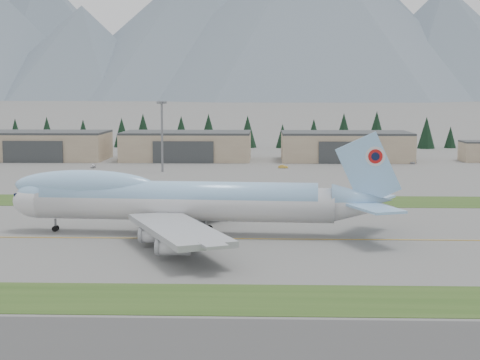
{
  "coord_description": "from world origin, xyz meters",
  "views": [
    {
      "loc": [
        14.37,
        -127.43,
        25.91
      ],
      "look_at": [
        9.46,
        20.69,
        8.0
      ],
      "focal_mm": 55.0,
      "sensor_mm": 36.0,
      "label": 1
    }
  ],
  "objects_px": {
    "hangar_left": "(44,145)",
    "boeing_747_freighter": "(180,200)",
    "hangar_center": "(187,146)",
    "service_vehicle_a": "(93,168)",
    "hangar_right": "(346,146)",
    "service_vehicle_c": "(414,164)",
    "service_vehicle_b": "(283,168)"
  },
  "relations": [
    {
      "from": "hangar_left",
      "to": "service_vehicle_b",
      "type": "distance_m",
      "value": 95.55
    },
    {
      "from": "service_vehicle_a",
      "to": "service_vehicle_c",
      "type": "xyz_separation_m",
      "value": [
        112.19,
        18.1,
        0.0
      ]
    },
    {
      "from": "service_vehicle_b",
      "to": "service_vehicle_c",
      "type": "xyz_separation_m",
      "value": [
        47.47,
        17.52,
        0.0
      ]
    },
    {
      "from": "hangar_left",
      "to": "service_vehicle_c",
      "type": "bearing_deg",
      "value": -4.88
    },
    {
      "from": "hangar_left",
      "to": "service_vehicle_b",
      "type": "xyz_separation_m",
      "value": [
        90.78,
        -29.32,
        -5.39
      ]
    },
    {
      "from": "hangar_left",
      "to": "hangar_right",
      "type": "relative_size",
      "value": 1.0
    },
    {
      "from": "boeing_747_freighter",
      "to": "hangar_left",
      "type": "height_order",
      "value": "boeing_747_freighter"
    },
    {
      "from": "hangar_left",
      "to": "hangar_center",
      "type": "xyz_separation_m",
      "value": [
        55.0,
        0.0,
        0.0
      ]
    },
    {
      "from": "hangar_left",
      "to": "service_vehicle_a",
      "type": "bearing_deg",
      "value": -48.91
    },
    {
      "from": "service_vehicle_a",
      "to": "hangar_right",
      "type": "bearing_deg",
      "value": 12.92
    },
    {
      "from": "hangar_center",
      "to": "hangar_right",
      "type": "bearing_deg",
      "value": 0.0
    },
    {
      "from": "boeing_747_freighter",
      "to": "service_vehicle_a",
      "type": "xyz_separation_m",
      "value": [
        -42.97,
        115.57,
        -6.25
      ]
    },
    {
      "from": "hangar_center",
      "to": "service_vehicle_a",
      "type": "relative_size",
      "value": 12.61
    },
    {
      "from": "service_vehicle_c",
      "to": "boeing_747_freighter",
      "type": "bearing_deg",
      "value": -91.91
    },
    {
      "from": "hangar_center",
      "to": "service_vehicle_c",
      "type": "relative_size",
      "value": 11.42
    },
    {
      "from": "hangar_center",
      "to": "service_vehicle_b",
      "type": "distance_m",
      "value": 46.57
    },
    {
      "from": "boeing_747_freighter",
      "to": "service_vehicle_c",
      "type": "relative_size",
      "value": 17.11
    },
    {
      "from": "service_vehicle_b",
      "to": "hangar_right",
      "type": "bearing_deg",
      "value": -30.38
    },
    {
      "from": "hangar_right",
      "to": "service_vehicle_a",
      "type": "xyz_separation_m",
      "value": [
        -88.93,
        -29.9,
        -5.39
      ]
    },
    {
      "from": "hangar_left",
      "to": "boeing_747_freighter",
      "type": "bearing_deg",
      "value": -64.61
    },
    {
      "from": "hangar_left",
      "to": "hangar_center",
      "type": "distance_m",
      "value": 55.0
    },
    {
      "from": "hangar_center",
      "to": "service_vehicle_a",
      "type": "bearing_deg",
      "value": -134.06
    },
    {
      "from": "service_vehicle_c",
      "to": "service_vehicle_a",
      "type": "bearing_deg",
      "value": -145.37
    },
    {
      "from": "boeing_747_freighter",
      "to": "hangar_center",
      "type": "relative_size",
      "value": 1.5
    },
    {
      "from": "hangar_right",
      "to": "service_vehicle_a",
      "type": "relative_size",
      "value": 12.61
    },
    {
      "from": "boeing_747_freighter",
      "to": "hangar_right",
      "type": "bearing_deg",
      "value": 76.56
    },
    {
      "from": "service_vehicle_b",
      "to": "boeing_747_freighter",
      "type": "bearing_deg",
      "value": 178.57
    },
    {
      "from": "service_vehicle_a",
      "to": "service_vehicle_b",
      "type": "xyz_separation_m",
      "value": [
        64.72,
        0.58,
        0.0
      ]
    },
    {
      "from": "hangar_center",
      "to": "service_vehicle_a",
      "type": "distance_m",
      "value": 41.95
    },
    {
      "from": "service_vehicle_b",
      "to": "service_vehicle_c",
      "type": "bearing_deg",
      "value": -60.57
    },
    {
      "from": "service_vehicle_c",
      "to": "hangar_left",
      "type": "bearing_deg",
      "value": -159.41
    },
    {
      "from": "hangar_right",
      "to": "boeing_747_freighter",
      "type": "bearing_deg",
      "value": -107.53
    }
  ]
}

